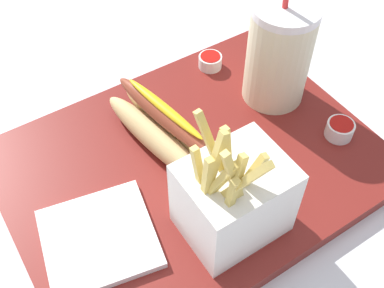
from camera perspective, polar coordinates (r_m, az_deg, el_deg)
The scene contains 8 objects.
ground_plane at distance 0.60m, azimuth 0.00°, elevation -3.67°, with size 2.40×2.40×0.02m, color silver.
food_tray at distance 0.59m, azimuth 0.00°, elevation -2.51°, with size 0.44×0.34×0.02m, color maroon.
soda_cup at distance 0.62m, azimuth 10.47°, elevation 10.70°, with size 0.08×0.08×0.21m.
fries_basket at distance 0.49m, azimuth 5.03°, elevation -6.58°, with size 0.11×0.09×0.17m.
hot_dog_1 at distance 0.58m, azimuth -3.24°, elevation 1.83°, with size 0.09×0.20×0.07m.
ketchup_cup_1 at distance 0.69m, azimuth 2.22°, elevation 10.03°, with size 0.03×0.03×0.02m.
ketchup_cup_2 at distance 0.62m, azimuth 17.47°, elevation 1.77°, with size 0.04×0.04×0.02m.
napkin_stack at distance 0.52m, azimuth -11.20°, elevation -11.13°, with size 0.12×0.11×0.01m, color white.
Camera 1 is at (0.19, 0.30, 0.48)m, focal length 44.07 mm.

